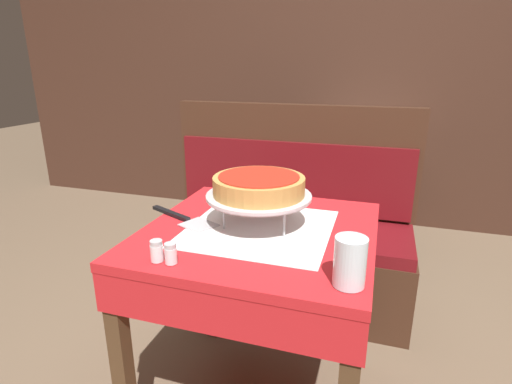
% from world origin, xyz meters
% --- Properties ---
extents(dining_table_front, '(0.74, 0.74, 0.73)m').
position_xyz_m(dining_table_front, '(0.00, 0.00, 0.63)').
color(dining_table_front, red).
rests_on(dining_table_front, ground_plane).
extents(dining_table_rear, '(0.64, 0.64, 0.73)m').
position_xyz_m(dining_table_rear, '(0.22, 1.66, 0.62)').
color(dining_table_rear, beige).
rests_on(dining_table_rear, ground_plane).
extents(booth_bench, '(1.33, 0.48, 1.04)m').
position_xyz_m(booth_bench, '(-0.10, 0.77, 0.31)').
color(booth_bench, '#3D2316').
rests_on(booth_bench, ground_plane).
extents(back_wall_panel, '(6.00, 0.04, 2.40)m').
position_xyz_m(back_wall_panel, '(0.00, 2.10, 1.20)').
color(back_wall_panel, '#3D2319').
rests_on(back_wall_panel, ground_plane).
extents(pizza_pan_stand, '(0.34, 0.34, 0.11)m').
position_xyz_m(pizza_pan_stand, '(-0.01, 0.01, 0.83)').
color(pizza_pan_stand, '#ADADB2').
rests_on(pizza_pan_stand, dining_table_front).
extents(deep_dish_pizza, '(0.30, 0.30, 0.06)m').
position_xyz_m(deep_dish_pizza, '(-0.01, 0.01, 0.88)').
color(deep_dish_pizza, '#C68E47').
rests_on(deep_dish_pizza, pizza_pan_stand).
extents(pizza_server, '(0.30, 0.17, 0.01)m').
position_xyz_m(pizza_server, '(-0.27, -0.01, 0.74)').
color(pizza_server, '#BCBCC1').
rests_on(pizza_server, dining_table_front).
extents(water_glass_near, '(0.08, 0.08, 0.12)m').
position_xyz_m(water_glass_near, '(0.31, -0.27, 0.80)').
color(water_glass_near, silver).
rests_on(water_glass_near, dining_table_front).
extents(salt_shaker, '(0.04, 0.04, 0.06)m').
position_xyz_m(salt_shaker, '(-0.20, -0.31, 0.76)').
color(salt_shaker, silver).
rests_on(salt_shaker, dining_table_front).
extents(pepper_shaker, '(0.03, 0.03, 0.06)m').
position_xyz_m(pepper_shaker, '(-0.16, -0.31, 0.76)').
color(pepper_shaker, silver).
rests_on(pepper_shaker, dining_table_front).
extents(napkin_holder, '(0.10, 0.05, 0.09)m').
position_xyz_m(napkin_holder, '(-0.05, 0.32, 0.78)').
color(napkin_holder, '#B2B2B7').
rests_on(napkin_holder, dining_table_front).
extents(condiment_caddy, '(0.11, 0.11, 0.16)m').
position_xyz_m(condiment_caddy, '(0.29, 1.58, 0.78)').
color(condiment_caddy, black).
rests_on(condiment_caddy, dining_table_rear).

